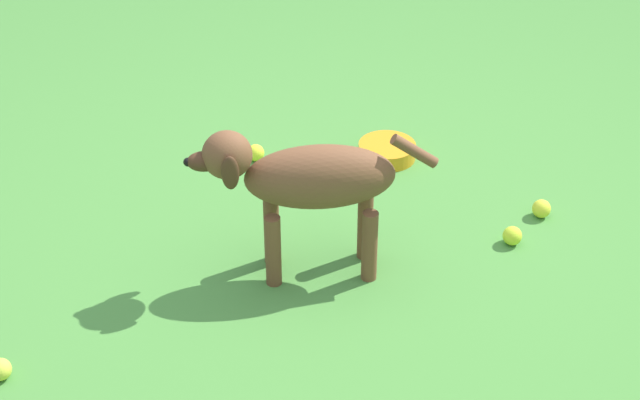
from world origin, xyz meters
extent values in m
plane|color=#478438|center=(0.00, 0.00, 0.00)|extent=(14.00, 14.00, 0.00)
ellipsoid|color=brown|center=(-0.03, 0.14, 0.36)|extent=(0.37, 0.50, 0.21)
cylinder|color=brown|center=(-0.01, 0.31, 0.13)|extent=(0.05, 0.05, 0.25)
cylinder|color=brown|center=(0.09, 0.25, 0.13)|extent=(0.05, 0.05, 0.25)
cylinder|color=brown|center=(-0.15, 0.03, 0.13)|extent=(0.05, 0.05, 0.25)
cylinder|color=brown|center=(-0.04, -0.02, 0.13)|extent=(0.05, 0.05, 0.25)
ellipsoid|color=brown|center=(0.10, 0.40, 0.45)|extent=(0.19, 0.20, 0.15)
ellipsoid|color=#472B19|center=(0.13, 0.46, 0.43)|extent=(0.11, 0.13, 0.06)
sphere|color=black|center=(0.15, 0.50, 0.43)|extent=(0.03, 0.03, 0.03)
ellipsoid|color=#472B19|center=(0.03, 0.42, 0.43)|extent=(0.05, 0.06, 0.12)
ellipsoid|color=#472B19|center=(0.16, 0.36, 0.43)|extent=(0.05, 0.06, 0.12)
cylinder|color=brown|center=(-0.16, -0.12, 0.44)|extent=(0.10, 0.15, 0.12)
sphere|color=#C5DC2E|center=(-0.24, -0.49, 0.03)|extent=(0.07, 0.07, 0.07)
sphere|color=#CCD53F|center=(0.00, 1.19, 0.03)|extent=(0.07, 0.07, 0.07)
sphere|color=yellow|center=(0.69, 0.00, 0.03)|extent=(0.07, 0.07, 0.07)
sphere|color=yellow|center=(-0.17, -0.68, 0.03)|extent=(0.07, 0.07, 0.07)
cylinder|color=orange|center=(0.44, -0.44, 0.03)|extent=(0.22, 0.22, 0.06)
camera|label=1|loc=(-2.34, 1.53, 2.07)|focal=58.02mm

